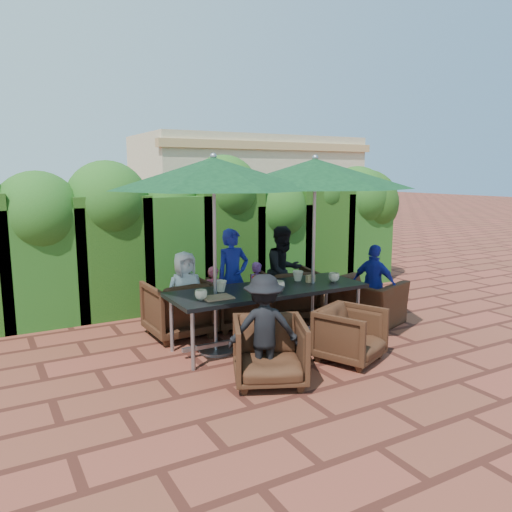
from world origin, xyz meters
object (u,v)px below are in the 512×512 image
dining_table (269,294)px  chair_end_right (366,294)px  umbrella_left (214,174)px  chair_far_mid (238,300)px  umbrella_right (315,174)px  chair_far_left (179,306)px  chair_near_right (351,332)px  chair_far_right (287,291)px  chair_near_left (270,348)px

dining_table → chair_end_right: (1.75, 0.10, -0.24)m
umbrella_left → chair_far_mid: bearing=47.9°
chair_far_mid → umbrella_right: bearing=136.0°
dining_table → chair_far_left: size_ratio=3.07×
umbrella_right → chair_far_mid: umbrella_right is taller
umbrella_left → chair_near_right: size_ratio=3.58×
umbrella_right → chair_end_right: size_ratio=2.56×
dining_table → chair_far_mid: size_ratio=3.32×
chair_far_mid → chair_far_right: size_ratio=0.92×
umbrella_right → chair_far_mid: bearing=127.6°
chair_far_left → chair_near_right: chair_far_left is taller
chair_far_left → chair_far_mid: size_ratio=1.08×
chair_near_right → chair_end_right: 1.63m
chair_far_left → chair_far_mid: bearing=176.0°
chair_far_mid → chair_end_right: (1.76, -0.76, 0.04)m
chair_far_right → chair_near_left: size_ratio=1.11×
chair_end_right → chair_near_left: bearing=97.9°
chair_far_right → chair_far_mid: bearing=10.9°
chair_far_right → chair_near_left: 2.43m
umbrella_left → dining_table: bearing=-5.3°
chair_near_left → chair_far_left: bearing=122.4°
dining_table → chair_near_left: chair_near_left is taller
chair_far_left → chair_end_right: (2.66, -0.79, 0.01)m
chair_near_left → chair_near_right: chair_near_left is taller
chair_near_right → chair_near_left: bearing=159.6°
chair_far_left → chair_near_left: size_ratio=1.10×
umbrella_right → chair_end_right: umbrella_right is taller
chair_far_left → chair_near_left: chair_far_left is taller
umbrella_left → chair_far_right: 2.52m
chair_near_left → chair_end_right: bearing=50.4°
chair_near_right → chair_far_right: bearing=56.7°
chair_far_left → chair_near_left: (0.28, -1.96, -0.04)m
chair_far_left → chair_far_mid: (0.90, -0.03, -0.03)m
umbrella_left → chair_end_right: (2.48, 0.04, -1.78)m
umbrella_left → chair_near_right: (1.28, -1.06, -1.86)m
chair_near_left → chair_end_right: 2.65m
chair_near_left → chair_near_right: bearing=27.7°
umbrella_right → chair_near_left: size_ratio=3.29×
dining_table → chair_end_right: size_ratio=2.64×
chair_far_left → chair_far_right: (1.76, -0.03, 0.00)m
umbrella_right → chair_far_mid: 2.14m
umbrella_left → chair_end_right: bearing=0.8°
umbrella_right → chair_far_mid: (-0.69, 0.90, -1.82)m
chair_far_left → umbrella_left: bearing=100.1°
chair_near_left → chair_near_right: (1.17, 0.07, -0.03)m
dining_table → chair_far_right: chair_far_right is taller
dining_table → chair_far_mid: bearing=90.7°
chair_near_left → chair_far_right: bearing=76.8°
chair_far_mid → chair_near_left: (-0.61, -1.93, -0.01)m
chair_far_mid → chair_end_right: bearing=165.1°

